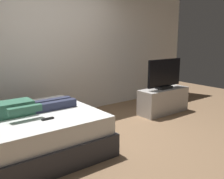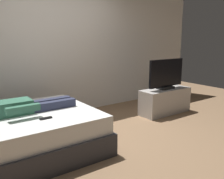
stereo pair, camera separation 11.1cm
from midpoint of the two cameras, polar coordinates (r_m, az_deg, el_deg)
name	(u,v)px [view 1 (the left image)]	position (r m, az deg, el deg)	size (l,w,h in m)	color
ground_plane	(106,141)	(3.76, -2.29, -11.80)	(10.00, 10.00, 0.00)	#8C6B4C
back_wall	(72,43)	(5.06, -9.69, 10.53)	(6.40, 0.10, 2.80)	silver
bed	(25,136)	(3.48, -20.24, -9.90)	(1.90, 1.55, 0.54)	#333338
person	(24,108)	(3.43, -20.51, -3.92)	(1.26, 0.46, 0.18)	#387056
remote	(48,119)	(3.13, -15.52, -6.48)	(0.15, 0.04, 0.02)	black
tv_stand	(163,101)	(5.12, 11.07, -2.52)	(1.10, 0.40, 0.50)	#B7B2AD
tv	(164,74)	(5.02, 11.31, 3.40)	(0.88, 0.20, 0.59)	black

